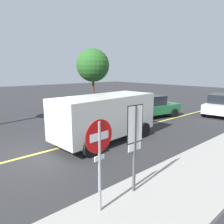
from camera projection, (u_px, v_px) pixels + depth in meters
ground_plane at (52, 150)px, 9.03m from camera, size 80.00×80.00×0.00m
sidewalk_curb at (149, 208)px, 5.11m from camera, size 40.00×2.50×0.15m
lane_marking_centre at (106, 136)px, 10.96m from camera, size 28.00×0.16×0.01m
stop_sign at (99, 152)px, 4.63m from camera, size 0.76×0.07×2.34m
speed_limit_sign at (135, 134)px, 5.40m from camera, size 0.54×0.06×2.52m
white_van at (105, 115)px, 9.99m from camera, size 5.34×2.59×2.20m
car_white_behind_van at (222, 104)px, 16.00m from camera, size 4.64×2.54×1.61m
car_green_far_lane at (151, 106)px, 15.15m from camera, size 4.44×2.57×1.59m
tree_right_verge at (93, 65)px, 18.82m from camera, size 2.95×2.95×5.29m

